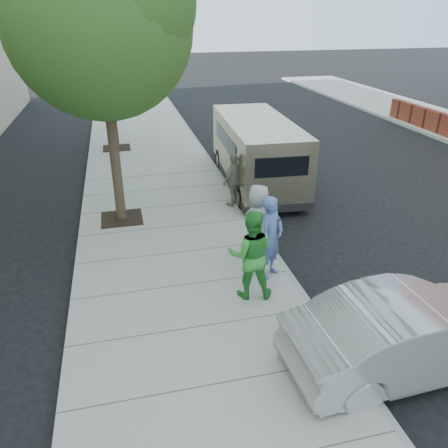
{
  "coord_description": "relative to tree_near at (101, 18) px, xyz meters",
  "views": [
    {
      "loc": [
        -2.1,
        -9.7,
        5.7
      ],
      "look_at": [
        0.11,
        -0.57,
        1.1
      ],
      "focal_mm": 35.0,
      "sensor_mm": 36.0,
      "label": 1
    }
  ],
  "objects": [
    {
      "name": "person_officer",
      "position": [
        3.21,
        -3.95,
        -4.41
      ],
      "size": [
        0.85,
        0.82,
        1.97
      ],
      "primitive_type": "imported",
      "rotation": [
        0.0,
        0.0,
        0.67
      ],
      "color": "#4A619F",
      "rests_on": "sidewalk"
    },
    {
      "name": "person_gray_shirt",
      "position": [
        3.19,
        -3.04,
        -4.45
      ],
      "size": [
        1.06,
        1.08,
        1.88
      ],
      "primitive_type": "imported",
      "rotation": [
        0.0,
        0.0,
        3.98
      ],
      "color": "gray",
      "rests_on": "sidewalk"
    },
    {
      "name": "person_striped_polo",
      "position": [
        3.45,
        0.19,
        -4.56
      ],
      "size": [
        1.04,
        0.89,
        1.67
      ],
      "primitive_type": "imported",
      "rotation": [
        0.0,
        0.0,
        3.75
      ],
      "color": "gray",
      "rests_on": "sidewalk"
    },
    {
      "name": "curb_face",
      "position": [
        3.69,
        -2.4,
        -5.47
      ],
      "size": [
        0.12,
        60.0,
        0.16
      ],
      "primitive_type": "cube",
      "color": "gray",
      "rests_on": "ground"
    },
    {
      "name": "parking_meter",
      "position": [
        3.5,
        -3.14,
        -4.44
      ],
      "size": [
        0.29,
        0.17,
        1.32
      ],
      "rotation": [
        0.0,
        0.0,
        0.28
      ],
      "color": "gray",
      "rests_on": "sidewalk"
    },
    {
      "name": "van",
      "position": [
        4.76,
        2.15,
        -4.3
      ],
      "size": [
        2.48,
        6.48,
        2.36
      ],
      "rotation": [
        0.0,
        0.0,
        -0.06
      ],
      "color": "tan",
      "rests_on": "ground"
    },
    {
      "name": "sedan",
      "position": [
        4.7,
        -7.14,
        -4.8
      ],
      "size": [
        4.58,
        1.78,
        1.49
      ],
      "primitive_type": "imported",
      "rotation": [
        0.0,
        0.0,
        1.62
      ],
      "color": "#9E9FA4",
      "rests_on": "ground"
    },
    {
      "name": "ground",
      "position": [
        2.25,
        -2.4,
        -5.55
      ],
      "size": [
        120.0,
        120.0,
        0.0
      ],
      "primitive_type": "plane",
      "color": "black",
      "rests_on": "ground"
    },
    {
      "name": "tree_near",
      "position": [
        0.0,
        0.0,
        0.0
      ],
      "size": [
        4.62,
        4.6,
        7.53
      ],
      "color": "black",
      "rests_on": "sidewalk"
    },
    {
      "name": "sidewalk",
      "position": [
        1.25,
        -2.4,
        -5.47
      ],
      "size": [
        5.0,
        60.0,
        0.15
      ],
      "primitive_type": "cube",
      "color": "gray",
      "rests_on": "ground"
    },
    {
      "name": "tree_far",
      "position": [
        -0.0,
        7.6,
        -0.66
      ],
      "size": [
        3.92,
        3.8,
        6.49
      ],
      "color": "black",
      "rests_on": "sidewalk"
    },
    {
      "name": "person_green_shirt",
      "position": [
        2.54,
        -4.59,
        -4.4
      ],
      "size": [
        1.1,
        0.94,
        1.99
      ],
      "primitive_type": "imported",
      "rotation": [
        0.0,
        0.0,
        2.93
      ],
      "color": "green",
      "rests_on": "sidewalk"
    }
  ]
}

